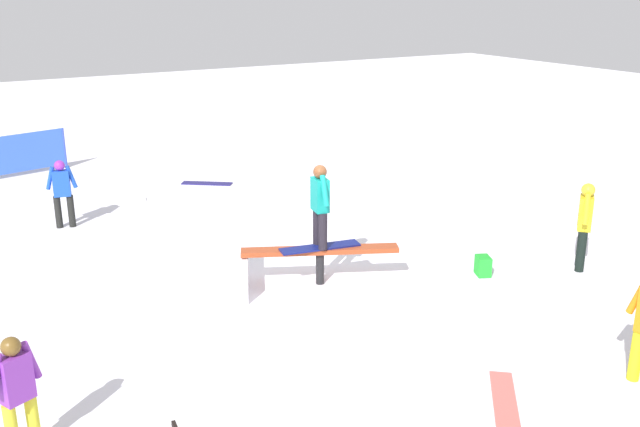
% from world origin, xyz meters
% --- Properties ---
extents(ground_plane, '(60.00, 60.00, 0.00)m').
position_xyz_m(ground_plane, '(0.00, 0.00, 0.00)').
color(ground_plane, white).
extents(rail_feature, '(2.48, 1.36, 0.64)m').
position_xyz_m(rail_feature, '(0.00, 0.00, 0.55)').
color(rail_feature, black).
rests_on(rail_feature, ground).
extents(snow_kicker_ramp, '(2.27, 2.12, 0.52)m').
position_xyz_m(snow_kicker_ramp, '(-1.90, 0.89, 0.26)').
color(snow_kicker_ramp, white).
rests_on(snow_kicker_ramp, ground).
extents(main_rider_on_rail, '(1.38, 0.72, 1.41)m').
position_xyz_m(main_rider_on_rail, '(0.00, 0.00, 1.34)').
color(main_rider_on_rail, navy).
rests_on(main_rider_on_rail, rail_feature).
extents(bystander_purple, '(0.57, 0.31, 1.39)m').
position_xyz_m(bystander_purple, '(-5.01, -2.34, 0.78)').
color(bystander_purple, yellow).
rests_on(bystander_purple, ground).
extents(bystander_blue, '(0.61, 0.28, 1.41)m').
position_xyz_m(bystander_blue, '(-3.07, 5.15, 0.79)').
color(bystander_blue, black).
rests_on(bystander_blue, ground).
extents(bystander_yellow, '(0.58, 0.52, 1.56)m').
position_xyz_m(bystander_yellow, '(4.31, -1.73, 0.87)').
color(bystander_yellow, black).
rests_on(bystander_yellow, ground).
extents(loose_snowboard_coral, '(1.18, 1.35, 0.02)m').
position_xyz_m(loose_snowboard_coral, '(0.08, -4.26, 0.01)').
color(loose_snowboard_coral, '#F26960').
rests_on(loose_snowboard_coral, ground).
extents(loose_snowboard_white, '(1.54, 0.68, 0.02)m').
position_xyz_m(loose_snowboard_white, '(-1.79, 6.46, 0.01)').
color(loose_snowboard_white, silver).
rests_on(loose_snowboard_white, ground).
extents(loose_snowboard_navy, '(1.18, 0.98, 0.02)m').
position_xyz_m(loose_snowboard_navy, '(0.67, 6.80, 0.01)').
color(loose_snowboard_navy, navy).
rests_on(loose_snowboard_navy, ground).
extents(backpack_on_snow, '(0.32, 0.36, 0.34)m').
position_xyz_m(backpack_on_snow, '(2.61, -1.10, 0.17)').
color(backpack_on_snow, green).
rests_on(backpack_on_snow, ground).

